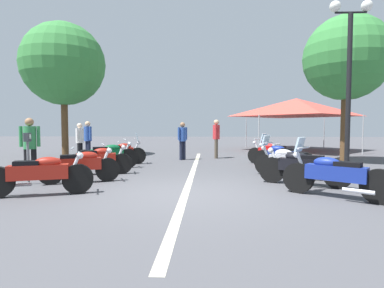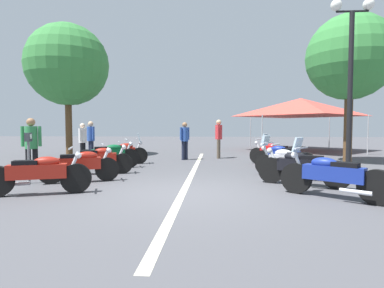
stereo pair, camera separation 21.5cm
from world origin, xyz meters
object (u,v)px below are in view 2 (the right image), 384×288
Objects in this scene: motorcycle_left_row_3 at (109,155)px; roadside_tree_1 at (67,65)px; motorcycle_right_row_4 at (275,153)px; bystander_4 at (83,139)px; roadside_tree_0 at (350,58)px; motorcycle_left_row_0 at (39,173)px; motorcycle_right_row_0 at (331,175)px; bystander_1 at (91,137)px; motorcycle_right_row_3 at (283,156)px; parking_meter at (29,148)px; motorcycle_right_row_2 at (288,161)px; bystander_2 at (185,138)px; motorcycle_left_row_2 at (98,159)px; bystander_0 at (219,136)px; bystander_3 at (31,143)px; event_tent at (301,107)px; motorcycle_left_row_4 at (122,152)px; street_lamp_twin_globe at (351,57)px; motorcycle_left_row_1 at (81,165)px; motorcycle_right_row_1 at (302,167)px.

motorcycle_left_row_3 is 7.01m from roadside_tree_1.
bystander_4 is (0.48, 7.71, 0.48)m from motorcycle_right_row_4.
motorcycle_left_row_0 is at bearing 126.01° from roadside_tree_0.
motorcycle_left_row_0 is 1.30× the size of bystander_4.
bystander_1 is at bearing -3.11° from motorcycle_right_row_0.
parking_meter reaches higher than motorcycle_right_row_3.
bystander_4 reaches higher than motorcycle_right_row_2.
motorcycle_right_row_3 is 1.11× the size of bystander_2.
bystander_0 is at bearing 37.37° from motorcycle_left_row_2.
motorcycle_right_row_3 is at bearing 88.31° from bystander_3.
parking_meter is 8.63m from roadside_tree_1.
roadside_tree_1 is (5.80, 3.73, 4.03)m from motorcycle_left_row_2.
motorcycle_right_row_0 is 1.10× the size of bystander_2.
event_tent is at bearing -78.91° from motorcycle_right_row_3.
motorcycle_left_row_4 is at bearing 138.74° from bystander_3.
motorcycle_right_row_3 is at bearing 1.25° from bystander_2.
motorcycle_left_row_4 is 1.09× the size of motorcycle_right_row_0.
motorcycle_left_row_4 is 0.30× the size of roadside_tree_1.
street_lamp_twin_globe is at bearing 5.22° from bystander_2.
bystander_1 is at bearing 85.93° from motorcycle_left_row_1.
motorcycle_right_row_3 is 0.36× the size of street_lamp_twin_globe.
motorcycle_left_row_1 and motorcycle_left_row_2 have the same top height.
motorcycle_right_row_0 is at bearing -131.66° from roadside_tree_1.
motorcycle_left_row_2 is 1.16× the size of motorcycle_right_row_2.
motorcycle_right_row_1 is 1.26× the size of bystander_4.
motorcycle_right_row_1 is at bearing 133.83° from street_lamp_twin_globe.
motorcycle_left_row_2 is (1.36, 0.07, 0.00)m from motorcycle_left_row_1.
bystander_0 is at bearing 135.63° from event_tent.
motorcycle_right_row_1 is 1.19× the size of bystander_3.
bystander_1 is (1.34, 1.80, 0.52)m from motorcycle_left_row_4.
street_lamp_twin_globe is at bearing 172.67° from event_tent.
motorcycle_right_row_0 is 7.97m from roadside_tree_0.
motorcycle_left_row_0 is 7.03m from bystander_1.
bystander_0 is (7.99, -3.87, 0.59)m from motorcycle_left_row_0.
street_lamp_twin_globe is (-2.26, -7.51, 3.00)m from motorcycle_left_row_4.
motorcycle_left_row_2 is 5.90m from motorcycle_right_row_3.
motorcycle_right_row_1 is (-4.01, -5.68, -0.00)m from motorcycle_left_row_4.
street_lamp_twin_globe is 10.16m from bystander_4.
motorcycle_left_row_0 is 1.53m from motorcycle_left_row_1.
street_lamp_twin_globe reaches higher than motorcycle_right_row_4.
street_lamp_twin_globe is 0.87× the size of roadside_tree_0.
bystander_1 reaches higher than motorcycle_right_row_0.
roadside_tree_0 reaches higher than motorcycle_right_row_4.
motorcycle_left_row_1 is at bearing 24.39° from motorcycle_right_row_0.
motorcycle_left_row_4 is 6.33m from roadside_tree_1.
roadside_tree_0 is (0.87, -3.03, 3.71)m from motorcycle_right_row_4.
event_tent is (13.14, -8.92, 2.19)m from motorcycle_left_row_0.
street_lamp_twin_globe is 3.10× the size of bystander_2.
bystander_4 is at bearing -153.82° from bystander_0.
motorcycle_left_row_1 is 8.18m from street_lamp_twin_globe.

